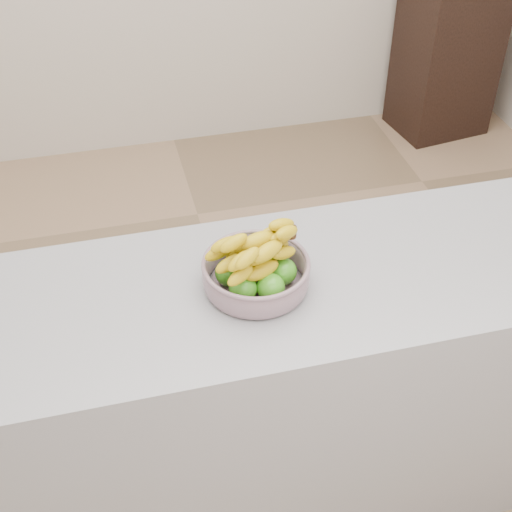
# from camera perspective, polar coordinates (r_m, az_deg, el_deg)

# --- Properties ---
(ground) EXTENTS (4.00, 4.00, 0.00)m
(ground) POSITION_cam_1_polar(r_m,az_deg,el_deg) (2.75, 0.06, -11.47)
(ground) COLOR #9A7A5E
(ground) RESTS_ON ground
(counter) EXTENTS (2.00, 0.60, 0.90)m
(counter) POSITION_cam_1_polar(r_m,az_deg,el_deg) (2.19, 2.32, -10.82)
(counter) COLOR #97989F
(counter) RESTS_ON ground
(cabinet) EXTENTS (0.54, 0.46, 0.89)m
(cabinet) POSITION_cam_1_polar(r_m,az_deg,el_deg) (4.33, 14.97, 15.14)
(cabinet) COLOR black
(cabinet) RESTS_ON ground
(fruit_bowl) EXTENTS (0.28, 0.28, 0.17)m
(fruit_bowl) POSITION_cam_1_polar(r_m,az_deg,el_deg) (1.81, 0.01, -1.12)
(fruit_bowl) COLOR #99A1B8
(fruit_bowl) RESTS_ON counter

